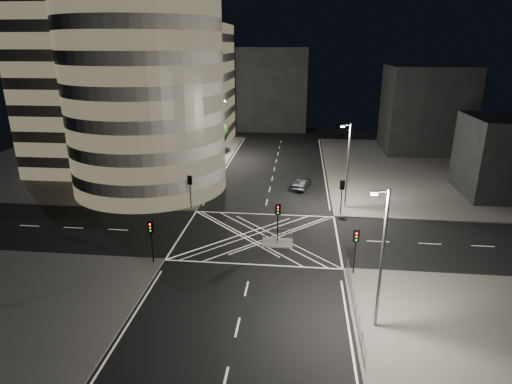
# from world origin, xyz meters

# --- Properties ---
(ground) EXTENTS (120.00, 120.00, 0.00)m
(ground) POSITION_xyz_m (0.00, 0.00, 0.00)
(ground) COLOR black
(ground) RESTS_ON ground
(sidewalk_far_left) EXTENTS (42.00, 42.00, 0.15)m
(sidewalk_far_left) POSITION_xyz_m (-29.00, 27.00, 0.07)
(sidewalk_far_left) COLOR #504E4B
(sidewalk_far_left) RESTS_ON ground
(sidewalk_far_right) EXTENTS (42.00, 42.00, 0.15)m
(sidewalk_far_right) POSITION_xyz_m (29.00, 27.00, 0.07)
(sidewalk_far_right) COLOR #504E4B
(sidewalk_far_right) RESTS_ON ground
(central_island) EXTENTS (3.00, 2.00, 0.15)m
(central_island) POSITION_xyz_m (2.00, -1.50, 0.07)
(central_island) COLOR slate
(central_island) RESTS_ON ground
(office_tower_curved) EXTENTS (30.00, 29.00, 27.20)m
(office_tower_curved) POSITION_xyz_m (-20.74, 18.74, 12.65)
(office_tower_curved) COLOR #999691
(office_tower_curved) RESTS_ON sidewalk_far_left
(office_block_rear) EXTENTS (24.00, 16.00, 22.00)m
(office_block_rear) POSITION_xyz_m (-22.00, 42.00, 11.15)
(office_block_rear) COLOR #999691
(office_block_rear) RESTS_ON sidewalk_far_left
(building_right_far) EXTENTS (14.00, 12.00, 15.00)m
(building_right_far) POSITION_xyz_m (26.00, 40.00, 7.65)
(building_right_far) COLOR black
(building_right_far) RESTS_ON sidewalk_far_right
(building_right_near) EXTENTS (10.00, 10.00, 10.00)m
(building_right_near) POSITION_xyz_m (30.00, 16.00, 5.15)
(building_right_near) COLOR black
(building_right_near) RESTS_ON sidewalk_far_right
(building_far_end) EXTENTS (18.00, 8.00, 18.00)m
(building_far_end) POSITION_xyz_m (-4.00, 58.00, 9.00)
(building_far_end) COLOR black
(building_far_end) RESTS_ON ground
(tree_a) EXTENTS (4.44, 4.44, 7.12)m
(tree_a) POSITION_xyz_m (-10.50, 9.00, 4.70)
(tree_a) COLOR black
(tree_a) RESTS_ON sidewalk_far_left
(tree_b) EXTENTS (5.13, 5.13, 8.07)m
(tree_b) POSITION_xyz_m (-10.50, 15.00, 5.27)
(tree_b) COLOR black
(tree_b) RESTS_ON sidewalk_far_left
(tree_c) EXTENTS (4.69, 4.69, 7.31)m
(tree_c) POSITION_xyz_m (-10.50, 21.00, 4.75)
(tree_c) COLOR black
(tree_c) RESTS_ON sidewalk_far_left
(tree_d) EXTENTS (4.42, 4.42, 7.14)m
(tree_d) POSITION_xyz_m (-10.50, 27.00, 4.74)
(tree_d) COLOR black
(tree_d) RESTS_ON sidewalk_far_left
(tree_e) EXTENTS (3.71, 3.71, 6.10)m
(tree_e) POSITION_xyz_m (-10.50, 33.00, 4.10)
(tree_e) COLOR black
(tree_e) RESTS_ON sidewalk_far_left
(traffic_signal_fl) EXTENTS (0.55, 0.22, 4.00)m
(traffic_signal_fl) POSITION_xyz_m (-8.80, 6.80, 2.91)
(traffic_signal_fl) COLOR black
(traffic_signal_fl) RESTS_ON sidewalk_far_left
(traffic_signal_nl) EXTENTS (0.55, 0.22, 4.00)m
(traffic_signal_nl) POSITION_xyz_m (-8.80, -6.80, 2.91)
(traffic_signal_nl) COLOR black
(traffic_signal_nl) RESTS_ON sidewalk_near_left
(traffic_signal_fr) EXTENTS (0.55, 0.22, 4.00)m
(traffic_signal_fr) POSITION_xyz_m (8.80, 6.80, 2.91)
(traffic_signal_fr) COLOR black
(traffic_signal_fr) RESTS_ON sidewalk_far_right
(traffic_signal_nr) EXTENTS (0.55, 0.22, 4.00)m
(traffic_signal_nr) POSITION_xyz_m (8.80, -6.80, 2.91)
(traffic_signal_nr) COLOR black
(traffic_signal_nr) RESTS_ON sidewalk_near_right
(traffic_signal_island) EXTENTS (0.55, 0.22, 4.00)m
(traffic_signal_island) POSITION_xyz_m (2.00, -1.50, 2.91)
(traffic_signal_island) COLOR black
(traffic_signal_island) RESTS_ON central_island
(street_lamp_left_near) EXTENTS (1.25, 0.25, 10.00)m
(street_lamp_left_near) POSITION_xyz_m (-9.44, 12.00, 5.54)
(street_lamp_left_near) COLOR slate
(street_lamp_left_near) RESTS_ON sidewalk_far_left
(street_lamp_left_far) EXTENTS (1.25, 0.25, 10.00)m
(street_lamp_left_far) POSITION_xyz_m (-9.44, 30.00, 5.54)
(street_lamp_left_far) COLOR slate
(street_lamp_left_far) RESTS_ON sidewalk_far_left
(street_lamp_right_far) EXTENTS (1.25, 0.25, 10.00)m
(street_lamp_right_far) POSITION_xyz_m (9.44, 9.00, 5.54)
(street_lamp_right_far) COLOR slate
(street_lamp_right_far) RESTS_ON sidewalk_far_right
(street_lamp_right_near) EXTENTS (1.25, 0.25, 10.00)m
(street_lamp_right_near) POSITION_xyz_m (9.44, -14.00, 5.54)
(street_lamp_right_near) COLOR slate
(street_lamp_right_near) RESTS_ON sidewalk_near_right
(railing_near_right) EXTENTS (0.06, 11.70, 1.10)m
(railing_near_right) POSITION_xyz_m (8.30, -12.15, 0.70)
(railing_near_right) COLOR slate
(railing_near_right) RESTS_ON sidewalk_near_right
(railing_island_south) EXTENTS (2.80, 0.06, 1.10)m
(railing_island_south) POSITION_xyz_m (2.00, -2.40, 0.70)
(railing_island_south) COLOR slate
(railing_island_south) RESTS_ON central_island
(railing_island_north) EXTENTS (2.80, 0.06, 1.10)m
(railing_island_north) POSITION_xyz_m (2.00, -0.60, 0.70)
(railing_island_north) COLOR slate
(railing_island_north) RESTS_ON central_island
(sedan) EXTENTS (2.63, 4.75, 1.48)m
(sedan) POSITION_xyz_m (4.32, 15.74, 0.74)
(sedan) COLOR black
(sedan) RESTS_ON ground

